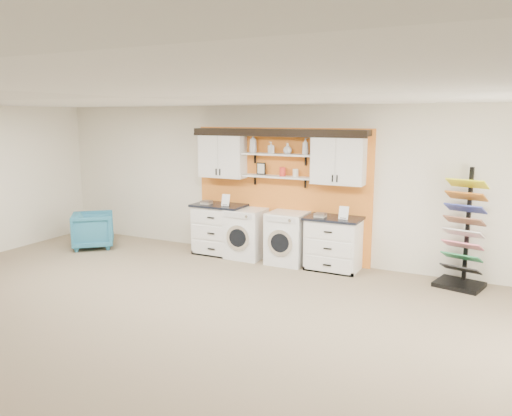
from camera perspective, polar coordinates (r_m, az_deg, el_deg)
The scene contains 22 objects.
floor at distance 6.24m, azimuth -12.49°, elevation -14.41°, with size 10.00×10.00×0.00m, color #8C785E.
ceiling at distance 5.68m, azimuth -13.62°, elevation 12.19°, with size 10.00×10.00×0.00m, color white.
wall_back at distance 9.20m, azimuth 2.96°, elevation 2.92°, with size 10.00×10.00×0.00m, color beige.
accent_panel at distance 9.19m, azimuth 2.86°, elevation 1.66°, with size 3.40×0.07×2.40m, color orange.
upper_cabinet_left at distance 9.48m, azimuth -3.83°, elevation 6.05°, with size 0.90×0.35×0.84m.
upper_cabinet_right at distance 8.56m, azimuth 9.41°, elevation 5.47°, with size 0.90×0.35×0.84m.
shelf_lower at distance 9.00m, azimuth 2.46°, elevation 3.59°, with size 1.32×0.28×0.03m, color white.
shelf_upper at distance 8.96m, azimuth 2.48°, elevation 6.13°, with size 1.32×0.28×0.03m, color white.
crown_molding at distance 8.95m, azimuth 2.53°, elevation 8.68°, with size 3.30×0.41×0.13m.
picture_frame at distance 9.18m, azimuth 0.59°, elevation 4.52°, with size 0.18×0.02×0.22m.
canister_red at distance 8.95m, azimuth 3.05°, elevation 4.16°, with size 0.11×0.11×0.16m, color red.
canister_cream at distance 8.86m, azimuth 4.54°, elevation 4.01°, with size 0.10×0.10×0.14m, color silver.
base_cabinet_left at distance 9.55m, azimuth -4.19°, elevation -2.41°, with size 0.98×0.66×0.96m.
base_cabinet_right at distance 8.66m, azimuth 8.84°, elevation -4.01°, with size 0.94×0.66×0.92m.
washer at distance 9.28m, azimuth -1.10°, elevation -2.90°, with size 0.66×0.71×0.92m.
dryer at distance 8.93m, azimuth 3.64°, elevation -3.43°, with size 0.66×0.71×0.92m.
sample_rack at distance 8.31m, azimuth 22.51°, elevation -4.53°, with size 0.78×0.70×1.84m.
armchair at distance 10.52m, azimuth -18.10°, elevation -2.42°, with size 0.76×0.78×0.71m, color #256C8D.
soap_bottle_a at distance 9.16m, azimuth -0.33°, elevation 7.41°, with size 0.13×0.13×0.34m, color silver.
soap_bottle_b at distance 9.01m, azimuth 1.72°, elevation 6.92°, with size 0.09×0.10×0.21m, color silver.
soap_bottle_c at distance 8.88m, azimuth 3.63°, elevation 6.81°, with size 0.15×0.15×0.19m, color silver.
soap_bottle_d at distance 8.75m, azimuth 5.66°, elevation 7.04°, with size 0.11×0.11×0.29m, color silver.
Camera 1 is at (3.63, -4.37, 2.59)m, focal length 35.00 mm.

